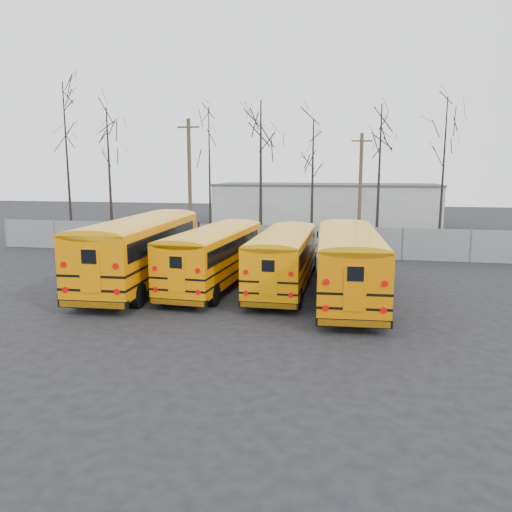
% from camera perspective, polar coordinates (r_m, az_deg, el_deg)
% --- Properties ---
extents(ground, '(120.00, 120.00, 0.00)m').
position_cam_1_polar(ground, '(21.23, -2.92, -5.38)').
color(ground, black).
rests_on(ground, ground).
extents(fence, '(40.00, 0.04, 2.00)m').
position_cam_1_polar(fence, '(32.57, 2.24, 1.79)').
color(fence, gray).
rests_on(fence, ground).
extents(distant_building, '(22.00, 8.00, 4.00)m').
position_cam_1_polar(distant_building, '(52.06, 7.94, 5.85)').
color(distant_building, beige).
rests_on(distant_building, ground).
extents(bus_a, '(3.37, 12.24, 3.39)m').
position_cam_1_polar(bus_a, '(24.61, -12.85, 1.23)').
color(bus_a, black).
rests_on(bus_a, ground).
extents(bus_b, '(2.97, 10.57, 2.93)m').
position_cam_1_polar(bus_b, '(23.87, -4.68, 0.52)').
color(bus_b, black).
rests_on(bus_b, ground).
extents(bus_c, '(2.39, 10.17, 2.84)m').
position_cam_1_polar(bus_c, '(23.36, 3.24, 0.20)').
color(bus_c, black).
rests_on(bus_c, ground).
extents(bus_d, '(3.25, 11.29, 3.12)m').
position_cam_1_polar(bus_d, '(21.78, 10.49, -0.21)').
color(bus_d, black).
rests_on(bus_d, ground).
extents(utility_pole_left, '(1.65, 0.29, 9.26)m').
position_cam_1_polar(utility_pole_left, '(38.11, -7.59, 8.56)').
color(utility_pole_left, '#493B29').
rests_on(utility_pole_left, ground).
extents(utility_pole_right, '(1.43, 0.35, 8.06)m').
position_cam_1_polar(utility_pole_right, '(36.22, 11.81, 7.40)').
color(utility_pole_right, brown).
rests_on(utility_pole_right, ground).
extents(tree_0, '(0.26, 0.26, 12.36)m').
position_cam_1_polar(tree_0, '(43.46, -20.76, 10.04)').
color(tree_0, black).
rests_on(tree_0, ground).
extents(tree_1, '(0.26, 0.26, 10.39)m').
position_cam_1_polar(tree_1, '(42.41, -16.40, 8.96)').
color(tree_1, black).
rests_on(tree_1, ground).
extents(tree_2, '(0.26, 0.26, 10.27)m').
position_cam_1_polar(tree_2, '(39.40, -5.32, 9.19)').
color(tree_2, black).
rests_on(tree_2, ground).
extents(tree_3, '(0.26, 0.26, 10.39)m').
position_cam_1_polar(tree_3, '(36.53, 0.55, 9.28)').
color(tree_3, black).
rests_on(tree_3, ground).
extents(tree_4, '(0.26, 0.26, 9.03)m').
position_cam_1_polar(tree_4, '(36.14, 6.46, 8.13)').
color(tree_4, black).
rests_on(tree_4, ground).
extents(tree_5, '(0.26, 0.26, 9.79)m').
position_cam_1_polar(tree_5, '(34.65, 13.86, 8.47)').
color(tree_5, black).
rests_on(tree_5, ground).
extents(tree_6, '(0.26, 0.26, 10.51)m').
position_cam_1_polar(tree_6, '(37.49, 20.59, 8.76)').
color(tree_6, black).
rests_on(tree_6, ground).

